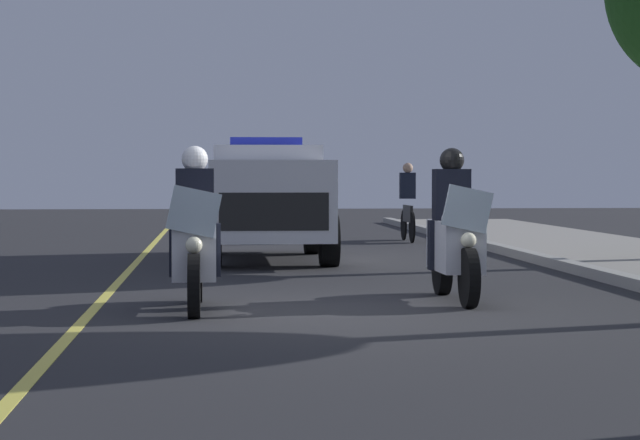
{
  "coord_description": "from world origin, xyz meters",
  "views": [
    {
      "loc": [
        12.26,
        -1.19,
        1.39
      ],
      "look_at": [
        -1.41,
        0.0,
        0.9
      ],
      "focal_mm": 67.83,
      "sensor_mm": 36.0,
      "label": 1
    }
  ],
  "objects_px": {
    "police_motorcycle_lead_right": "(455,239)",
    "police_suv": "(266,196)",
    "cyclist_background": "(408,202)",
    "police_motorcycle_lead_left": "(195,243)"
  },
  "relations": [
    {
      "from": "police_motorcycle_lead_right",
      "to": "cyclist_background",
      "type": "relative_size",
      "value": 1.22
    },
    {
      "from": "police_motorcycle_lead_left",
      "to": "police_suv",
      "type": "relative_size",
      "value": 0.44
    },
    {
      "from": "police_motorcycle_lead_left",
      "to": "police_motorcycle_lead_right",
      "type": "bearing_deg",
      "value": 102.86
    },
    {
      "from": "police_suv",
      "to": "cyclist_background",
      "type": "distance_m",
      "value": 6.4
    },
    {
      "from": "police_motorcycle_lead_left",
      "to": "police_motorcycle_lead_right",
      "type": "height_order",
      "value": "same"
    },
    {
      "from": "police_motorcycle_lead_right",
      "to": "cyclist_background",
      "type": "distance_m",
      "value": 12.41
    },
    {
      "from": "police_motorcycle_lead_left",
      "to": "police_suv",
      "type": "distance_m",
      "value": 7.56
    },
    {
      "from": "police_motorcycle_lead_right",
      "to": "police_suv",
      "type": "bearing_deg",
      "value": -165.06
    },
    {
      "from": "police_motorcycle_lead_left",
      "to": "cyclist_background",
      "type": "height_order",
      "value": "police_motorcycle_lead_left"
    },
    {
      "from": "police_motorcycle_lead_left",
      "to": "police_suv",
      "type": "xyz_separation_m",
      "value": [
        -7.48,
        1.07,
        0.37
      ]
    }
  ]
}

